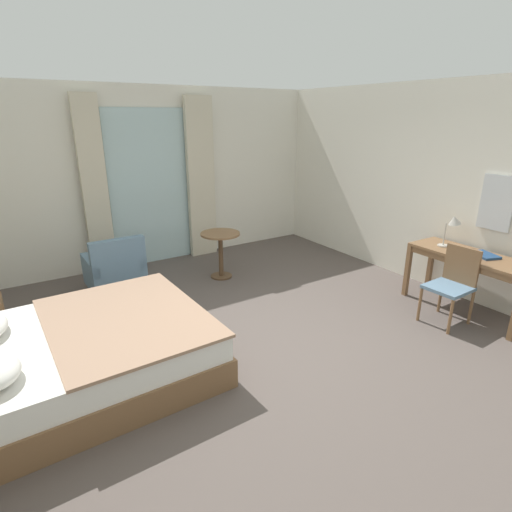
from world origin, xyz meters
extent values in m
cube|color=#564C47|center=(0.00, 0.00, -0.05)|extent=(6.51, 7.35, 0.10)
cube|color=white|center=(0.00, 3.41, 1.43)|extent=(6.11, 0.12, 2.86)
cube|color=white|center=(2.99, 0.00, 1.43)|extent=(0.12, 6.95, 2.86)
cube|color=silver|center=(-0.11, 3.33, 1.26)|extent=(1.32, 0.02, 2.52)
cube|color=beige|center=(-0.99, 3.23, 1.35)|extent=(0.37, 0.10, 2.71)
cube|color=beige|center=(0.77, 3.23, 1.35)|extent=(0.48, 0.10, 2.71)
cube|color=brown|center=(-1.76, 0.43, 0.14)|extent=(2.17, 1.87, 0.29)
cube|color=white|center=(-1.76, 0.43, 0.41)|extent=(2.11, 1.82, 0.24)
cube|color=#99755B|center=(-1.41, 0.44, 0.54)|extent=(1.45, 1.84, 0.03)
cube|color=brown|center=(2.59, -0.68, 0.75)|extent=(0.59, 1.51, 0.04)
cube|color=brown|center=(2.59, -0.68, 0.69)|extent=(0.54, 1.44, 0.08)
cube|color=brown|center=(2.85, 0.04, 0.37)|extent=(0.06, 0.06, 0.73)
cube|color=brown|center=(2.35, 0.05, 0.37)|extent=(0.06, 0.06, 0.73)
cube|color=slate|center=(2.07, -0.73, 0.46)|extent=(0.48, 0.45, 0.04)
cube|color=brown|center=(2.29, -0.72, 0.70)|extent=(0.05, 0.42, 0.45)
cylinder|color=brown|center=(1.85, -0.53, 0.22)|extent=(0.04, 0.04, 0.44)
cylinder|color=brown|center=(1.86, -0.93, 0.22)|extent=(0.04, 0.04, 0.44)
cylinder|color=brown|center=(2.28, -0.52, 0.22)|extent=(0.04, 0.04, 0.44)
cylinder|color=brown|center=(2.29, -0.92, 0.22)|extent=(0.04, 0.04, 0.44)
cylinder|color=#B7B2A8|center=(2.58, -0.27, 0.77)|extent=(0.14, 0.14, 0.02)
cylinder|color=#B7B2A8|center=(2.58, -0.27, 0.93)|extent=(0.02, 0.02, 0.30)
cone|color=#B7B2A8|center=(2.70, -0.30, 1.11)|extent=(0.18, 0.16, 0.16)
cube|color=navy|center=(2.65, -0.78, 0.78)|extent=(0.32, 0.37, 0.03)
cube|color=slate|center=(-1.04, 2.37, 0.24)|extent=(0.72, 0.76, 0.28)
cube|color=slate|center=(-1.04, 2.05, 0.62)|extent=(0.72, 0.13, 0.48)
cube|color=slate|center=(-0.73, 2.37, 0.46)|extent=(0.11, 0.76, 0.16)
cube|color=slate|center=(-1.35, 2.37, 0.46)|extent=(0.11, 0.76, 0.16)
cylinder|color=#4C3D2D|center=(-0.75, 2.69, 0.05)|extent=(0.04, 0.04, 0.10)
cylinder|color=#4C3D2D|center=(-1.34, 2.69, 0.05)|extent=(0.04, 0.04, 0.10)
cylinder|color=#4C3D2D|center=(-0.74, 2.05, 0.05)|extent=(0.04, 0.04, 0.10)
cylinder|color=#4C3D2D|center=(-1.34, 2.05, 0.05)|extent=(0.04, 0.04, 0.10)
cylinder|color=brown|center=(0.49, 2.05, 0.70)|extent=(0.60, 0.60, 0.03)
cylinder|color=brown|center=(0.49, 2.05, 0.34)|extent=(0.07, 0.07, 0.68)
cylinder|color=brown|center=(0.49, 2.05, 0.01)|extent=(0.33, 0.33, 0.02)
cube|color=silver|center=(2.91, -0.68, 1.38)|extent=(0.02, 0.40, 0.68)
camera|label=1|loc=(-2.26, -3.22, 2.40)|focal=28.54mm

